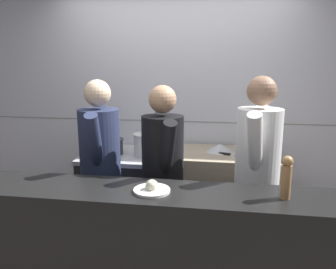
{
  "coord_description": "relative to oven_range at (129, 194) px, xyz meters",
  "views": [
    {
      "loc": [
        0.45,
        -2.1,
        1.76
      ],
      "look_at": [
        0.02,
        0.68,
        1.15
      ],
      "focal_mm": 35.0,
      "sensor_mm": 36.0,
      "label": 1
    }
  ],
  "objects": [
    {
      "name": "chef_head_cook",
      "position": [
        -0.06,
        -0.6,
        0.47
      ],
      "size": [
        0.39,
        0.72,
        1.64
      ],
      "rotation": [
        0.0,
        0.0,
        0.19
      ],
      "color": "black",
      "rests_on": "ground_plane"
    },
    {
      "name": "stock_pot",
      "position": [
        -0.17,
        -0.04,
        0.52
      ],
      "size": [
        0.28,
        0.28,
        0.15
      ],
      "color": "#2D2D33",
      "rests_on": "oven_range"
    },
    {
      "name": "chefs_knife",
      "position": [
        1.06,
        -0.1,
        0.49
      ],
      "size": [
        0.35,
        0.14,
        0.02
      ],
      "color": "#B7BABF",
      "rests_on": "prep_counter"
    },
    {
      "name": "chef_sous",
      "position": [
        0.48,
        -0.67,
        0.46
      ],
      "size": [
        0.42,
        0.69,
        1.6
      ],
      "rotation": [
        0.0,
        0.0,
        0.35
      ],
      "color": "black",
      "rests_on": "ground_plane"
    },
    {
      "name": "mixing_bowl_steel",
      "position": [
        0.93,
        0.05,
        0.52
      ],
      "size": [
        0.27,
        0.27,
        0.08
      ],
      "color": "#B7BABF",
      "rests_on": "prep_counter"
    },
    {
      "name": "pepper_mill",
      "position": [
        1.31,
        -1.15,
        0.66
      ],
      "size": [
        0.07,
        0.07,
        0.27
      ],
      "color": "#AD7A47",
      "rests_on": "pass_counter"
    },
    {
      "name": "sauce_pot",
      "position": [
        0.21,
        -0.06,
        0.55
      ],
      "size": [
        0.25,
        0.25,
        0.22
      ],
      "color": "beige",
      "rests_on": "oven_range"
    },
    {
      "name": "plated_dish_main",
      "position": [
        0.49,
        -1.17,
        0.54
      ],
      "size": [
        0.24,
        0.24,
        0.08
      ],
      "color": "white",
      "rests_on": "pass_counter"
    },
    {
      "name": "wall_back_tiled",
      "position": [
        0.44,
        0.4,
        0.86
      ],
      "size": [
        8.0,
        0.06,
        2.6
      ],
      "color": "silver",
      "rests_on": "ground_plane"
    },
    {
      "name": "oven_range",
      "position": [
        0.0,
        0.0,
        0.0
      ],
      "size": [
        0.87,
        0.71,
        0.87
      ],
      "color": "#232326",
      "rests_on": "ground_plane"
    },
    {
      "name": "prep_counter",
      "position": [
        0.96,
        -0.0,
        0.02
      ],
      "size": [
        0.98,
        0.65,
        0.92
      ],
      "color": "gray",
      "rests_on": "ground_plane"
    },
    {
      "name": "chef_line",
      "position": [
        1.21,
        -0.59,
        0.49
      ],
      "size": [
        0.41,
        0.73,
        1.67
      ],
      "rotation": [
        0.0,
        0.0,
        -0.24
      ],
      "color": "black",
      "rests_on": "ground_plane"
    },
    {
      "name": "pass_counter",
      "position": [
        0.51,
        -1.15,
        0.04
      ],
      "size": [
        2.51,
        0.45,
        0.96
      ],
      "color": "black",
      "rests_on": "ground_plane"
    }
  ]
}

